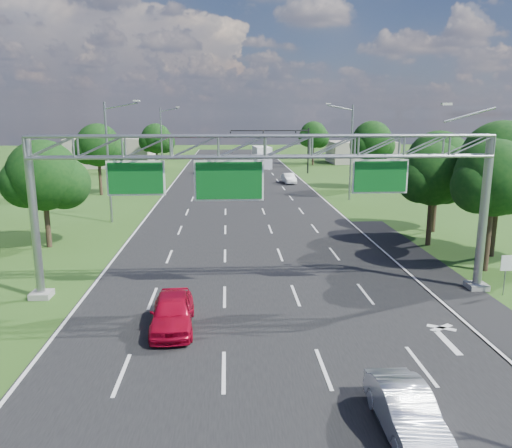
{
  "coord_description": "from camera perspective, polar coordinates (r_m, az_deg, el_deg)",
  "views": [
    {
      "loc": [
        -1.59,
        -12.3,
        9.01
      ],
      "look_at": [
        -0.09,
        13.64,
        3.29
      ],
      "focal_mm": 35.0,
      "sensor_mm": 36.0,
      "label": 1
    }
  ],
  "objects": [
    {
      "name": "building_left",
      "position": [
        92.81,
        -16.17,
        7.91
      ],
      "size": [
        14.0,
        10.0,
        5.0
      ],
      "primitive_type": "cube",
      "color": "#AFA193",
      "rests_on": "ground"
    },
    {
      "name": "traffic_signal",
      "position": [
        77.93,
        3.42,
        9.57
      ],
      "size": [
        12.21,
        0.24,
        7.0
      ],
      "color": "black",
      "rests_on": "ground"
    },
    {
      "name": "ground",
      "position": [
        43.28,
        -1.14,
        0.4
      ],
      "size": [
        220.0,
        220.0,
        0.0
      ],
      "primitive_type": "plane",
      "color": "#294916",
      "rests_on": "ground"
    },
    {
      "name": "sign_gantry",
      "position": [
        24.47,
        1.21,
        7.45
      ],
      "size": [
        23.5,
        1.0,
        9.56
      ],
      "color": "gray",
      "rests_on": "ground"
    },
    {
      "name": "streetlight_l_far",
      "position": [
        77.99,
        -10.62,
        9.69
      ],
      "size": [
        2.97,
        0.22,
        10.16
      ],
      "color": "gray",
      "rests_on": "ground"
    },
    {
      "name": "regulatory_sign",
      "position": [
        28.18,
        26.69,
        -4.39
      ],
      "size": [
        0.6,
        0.08,
        2.1
      ],
      "color": "gray",
      "rests_on": "ground"
    },
    {
      "name": "car_queue_d",
      "position": [
        67.03,
        3.77,
        5.23
      ],
      "size": [
        1.75,
        4.09,
        1.31
      ],
      "primitive_type": "imported",
      "rotation": [
        0.0,
        0.0,
        0.09
      ],
      "color": "silver",
      "rests_on": "ground"
    },
    {
      "name": "tree_verge_la",
      "position": [
        36.73,
        -22.99,
        4.78
      ],
      "size": [
        5.76,
        4.8,
        7.4
      ],
      "color": "#2D2116",
      "rests_on": "ground"
    },
    {
      "name": "box_truck",
      "position": [
        88.43,
        0.72,
        7.65
      ],
      "size": [
        3.17,
        9.31,
        3.46
      ],
      "rotation": [
        0.0,
        0.0,
        0.08
      ],
      "color": "white",
      "rests_on": "ground"
    },
    {
      "name": "tree_verge_rd",
      "position": [
        62.96,
        13.15,
        9.02
      ],
      "size": [
        5.76,
        4.8,
        8.28
      ],
      "color": "#2D2116",
      "rests_on": "ground"
    },
    {
      "name": "tree_verge_re",
      "position": [
        91.77,
        6.62,
        9.95
      ],
      "size": [
        5.76,
        4.8,
        7.84
      ],
      "color": "#2D2116",
      "rests_on": "ground"
    },
    {
      "name": "streetlight_l_near",
      "position": [
        43.54,
        -16.33,
        7.4
      ],
      "size": [
        2.97,
        0.22,
        10.16
      ],
      "color": "gray",
      "rests_on": "ground"
    },
    {
      "name": "tree_cluster_right",
      "position": [
        35.69,
        24.15,
        5.39
      ],
      "size": [
        9.91,
        14.6,
        8.68
      ],
      "color": "#2D2116",
      "rests_on": "ground"
    },
    {
      "name": "tree_verge_lb",
      "position": [
        59.21,
        -17.51,
        8.37
      ],
      "size": [
        5.76,
        4.8,
        8.06
      ],
      "color": "#2D2116",
      "rests_on": "ground"
    },
    {
      "name": "silver_sedan",
      "position": [
        15.91,
        16.77,
        -19.79
      ],
      "size": [
        1.43,
        4.06,
        1.33
      ],
      "primitive_type": "imported",
      "rotation": [
        0.0,
        0.0,
        0.0
      ],
      "color": "silver",
      "rests_on": "ground"
    },
    {
      "name": "road",
      "position": [
        43.28,
        -1.14,
        0.4
      ],
      "size": [
        18.0,
        180.0,
        0.02
      ],
      "primitive_type": "cube",
      "color": "black",
      "rests_on": "ground"
    },
    {
      "name": "tree_verge_lc",
      "position": [
        83.21,
        -11.29,
        9.4
      ],
      "size": [
        5.76,
        4.8,
        7.62
      ],
      "color": "#2D2116",
      "rests_on": "ground"
    },
    {
      "name": "red_coupe",
      "position": [
        21.94,
        -9.53,
        -9.87
      ],
      "size": [
        1.97,
        4.5,
        1.51
      ],
      "primitive_type": "imported",
      "rotation": [
        0.0,
        0.0,
        0.04
      ],
      "color": "#B20825",
      "rests_on": "ground"
    },
    {
      "name": "road_flare",
      "position": [
        30.2,
        19.94,
        -5.72
      ],
      "size": [
        3.0,
        30.0,
        0.02
      ],
      "primitive_type": "cube",
      "color": "black",
      "rests_on": "ground"
    },
    {
      "name": "car_queue_c",
      "position": [
        79.36,
        -6.22,
        6.33
      ],
      "size": [
        1.97,
        4.24,
        1.41
      ],
      "primitive_type": "imported",
      "rotation": [
        0.0,
        0.0,
        -0.08
      ],
      "color": "black",
      "rests_on": "ground"
    },
    {
      "name": "car_queue_a",
      "position": [
        59.22,
        -4.35,
        4.28
      ],
      "size": [
        2.19,
        4.74,
        1.34
      ],
      "primitive_type": "imported",
      "rotation": [
        0.0,
        0.0,
        -0.07
      ],
      "color": "white",
      "rests_on": "ground"
    },
    {
      "name": "streetlight_r_mid",
      "position": [
        53.98,
        10.63,
        8.56
      ],
      "size": [
        2.97,
        0.22,
        10.16
      ],
      "color": "gray",
      "rests_on": "ground"
    },
    {
      "name": "building_right",
      "position": [
        97.96,
        11.96,
        8.05
      ],
      "size": [
        12.0,
        9.0,
        4.0
      ],
      "primitive_type": "cube",
      "color": "#AFA193",
      "rests_on": "ground"
    }
  ]
}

